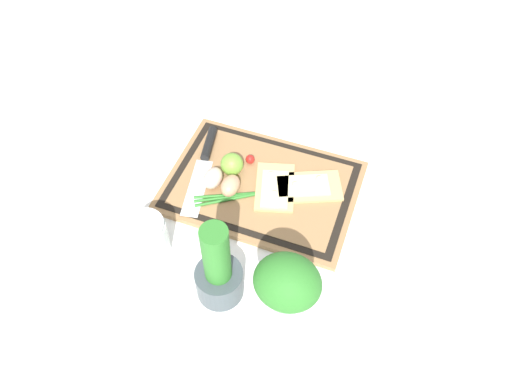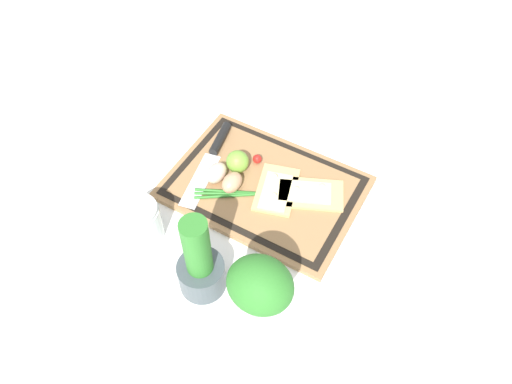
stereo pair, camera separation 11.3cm
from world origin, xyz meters
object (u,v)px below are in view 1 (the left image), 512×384
pizza_slice_far (275,187)px  herb_pot (218,272)px  lime (232,164)px  cherry_tomato_red (250,159)px  herb_glass (287,290)px  egg_pink (213,178)px  knife (206,156)px  egg_brown (230,186)px  pizza_slice_near (307,186)px  sauce_jar (148,239)px

pizza_slice_far → herb_pot: bearing=85.7°
lime → herb_pot: bearing=107.4°
cherry_tomato_red → herb_glass: 0.40m
egg_pink → herb_pot: 0.27m
knife → herb_glass: herb_glass is taller
egg_brown → lime: size_ratio=1.09×
pizza_slice_near → lime: lime is taller
egg_pink → sauce_jar: bearing=73.2°
egg_pink → cherry_tomato_red: size_ratio=2.65×
lime → pizza_slice_near: bearing=-175.1°
egg_pink → herb_glass: size_ratio=0.30×
knife → herb_glass: bearing=134.1°
egg_brown → cherry_tomato_red: size_ratio=2.65×
knife → herb_pot: (-0.17, 0.31, 0.05)m
egg_brown → sauce_jar: bearing=61.3°
knife → herb_glass: size_ratio=1.35×
knife → egg_pink: (-0.05, 0.07, 0.01)m
pizza_slice_near → pizza_slice_far: same height
sauce_jar → herb_glass: herb_glass is taller
pizza_slice_near → egg_brown: (0.16, 0.07, 0.02)m
knife → egg_pink: egg_pink is taller
pizza_slice_near → pizza_slice_far: 0.08m
egg_brown → pizza_slice_far: bearing=-155.0°
pizza_slice_near → egg_pink: size_ratio=2.99×
knife → egg_brown: bearing=142.3°
herb_pot → herb_glass: bearing=175.8°
egg_brown → knife: bearing=-37.7°
sauce_jar → knife: bearing=-92.4°
pizza_slice_far → egg_pink: (0.14, 0.04, 0.02)m
lime → cherry_tomato_red: (-0.03, -0.04, -0.02)m
egg_brown → lime: lime is taller
egg_brown → egg_pink: same height
egg_pink → herb_glass: bearing=135.9°
knife → cherry_tomato_red: 0.11m
egg_brown → herb_glass: size_ratio=0.30×
egg_pink → lime: size_ratio=1.09×
herb_pot → herb_glass: herb_pot is taller
herb_glass → herb_pot: bearing=-4.2°
herb_glass → sauce_jar: bearing=-8.4°
sauce_jar → herb_glass: size_ratio=0.49×
knife → herb_glass: 0.45m
pizza_slice_near → knife: (0.26, -0.00, 0.00)m
egg_brown → egg_pink: 0.05m
pizza_slice_far → egg_pink: size_ratio=2.70×
lime → knife: bearing=-13.1°
egg_pink → herb_pot: bearing=116.2°
pizza_slice_near → herb_glass: size_ratio=0.89×
herb_pot → knife: bearing=-61.4°
sauce_jar → cherry_tomato_red: bearing=-111.8°
herb_pot → egg_pink: bearing=-63.8°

